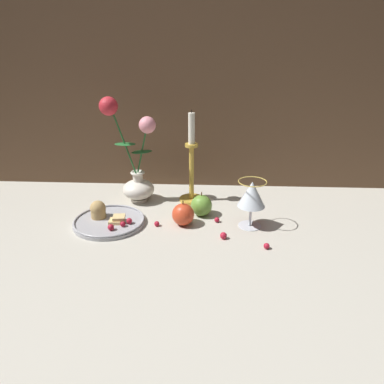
{
  "coord_description": "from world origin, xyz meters",
  "views": [
    {
      "loc": [
        0.07,
        -1.02,
        0.54
      ],
      "look_at": [
        0.02,
        0.02,
        0.1
      ],
      "focal_mm": 35.0,
      "sensor_mm": 36.0,
      "label": 1
    }
  ],
  "objects_px": {
    "candlestick": "(192,170)",
    "wine_glass": "(252,195)",
    "plate_with_pastries": "(108,219)",
    "apple_near_glass": "(183,214)",
    "vase": "(135,167)",
    "apple_beside_vase": "(201,205)"
  },
  "relations": [
    {
      "from": "apple_beside_vase",
      "to": "plate_with_pastries",
      "type": "bearing_deg",
      "value": -166.21
    },
    {
      "from": "plate_with_pastries",
      "to": "candlestick",
      "type": "bearing_deg",
      "value": 36.08
    },
    {
      "from": "candlestick",
      "to": "apple_near_glass",
      "type": "relative_size",
      "value": 3.96
    },
    {
      "from": "candlestick",
      "to": "apple_beside_vase",
      "type": "height_order",
      "value": "candlestick"
    },
    {
      "from": "vase",
      "to": "plate_with_pastries",
      "type": "bearing_deg",
      "value": -108.89
    },
    {
      "from": "candlestick",
      "to": "wine_glass",
      "type": "bearing_deg",
      "value": -43.68
    },
    {
      "from": "vase",
      "to": "plate_with_pastries",
      "type": "xyz_separation_m",
      "value": [
        -0.06,
        -0.17,
        -0.11
      ]
    },
    {
      "from": "apple_near_glass",
      "to": "apple_beside_vase",
      "type": "bearing_deg",
      "value": 50.88
    },
    {
      "from": "candlestick",
      "to": "apple_near_glass",
      "type": "xyz_separation_m",
      "value": [
        -0.02,
        -0.18,
        -0.08
      ]
    },
    {
      "from": "vase",
      "to": "candlestick",
      "type": "height_order",
      "value": "vase"
    },
    {
      "from": "wine_glass",
      "to": "candlestick",
      "type": "distance_m",
      "value": 0.26
    },
    {
      "from": "vase",
      "to": "apple_near_glass",
      "type": "relative_size",
      "value": 4.5
    },
    {
      "from": "wine_glass",
      "to": "apple_beside_vase",
      "type": "distance_m",
      "value": 0.18
    },
    {
      "from": "plate_with_pastries",
      "to": "apple_near_glass",
      "type": "distance_m",
      "value": 0.23
    },
    {
      "from": "vase",
      "to": "plate_with_pastries",
      "type": "distance_m",
      "value": 0.21
    },
    {
      "from": "plate_with_pastries",
      "to": "apple_beside_vase",
      "type": "bearing_deg",
      "value": 13.79
    },
    {
      "from": "candlestick",
      "to": "apple_beside_vase",
      "type": "distance_m",
      "value": 0.14
    },
    {
      "from": "vase",
      "to": "apple_beside_vase",
      "type": "xyz_separation_m",
      "value": [
        0.23,
        -0.1,
        -0.09
      ]
    },
    {
      "from": "plate_with_pastries",
      "to": "wine_glass",
      "type": "xyz_separation_m",
      "value": [
        0.44,
        0.0,
        0.09
      ]
    },
    {
      "from": "wine_glass",
      "to": "apple_near_glass",
      "type": "xyz_separation_m",
      "value": [
        -0.2,
        -0.0,
        -0.07
      ]
    },
    {
      "from": "apple_near_glass",
      "to": "vase",
      "type": "bearing_deg",
      "value": 136.17
    },
    {
      "from": "vase",
      "to": "apple_near_glass",
      "type": "height_order",
      "value": "vase"
    }
  ]
}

